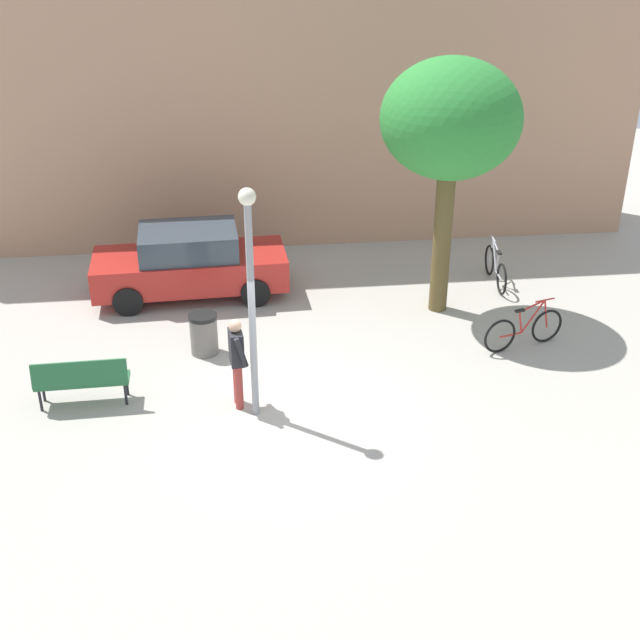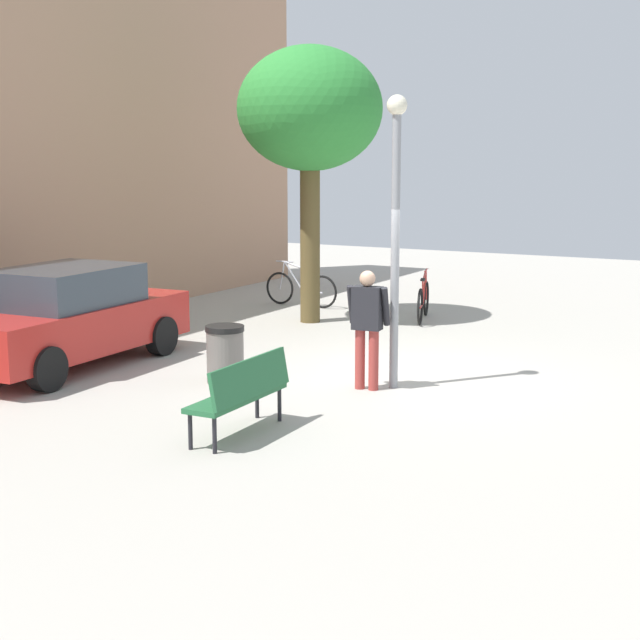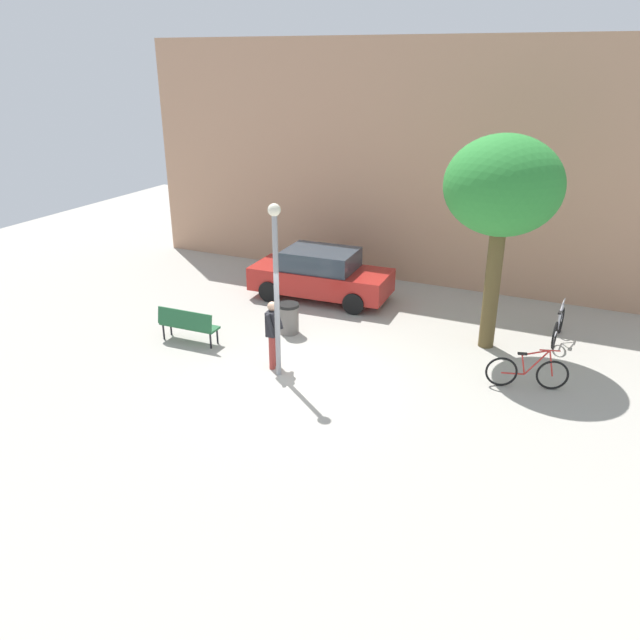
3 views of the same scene
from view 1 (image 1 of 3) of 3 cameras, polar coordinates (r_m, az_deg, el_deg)
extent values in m
plane|color=#A8A399|center=(14.50, -2.00, -5.89)|extent=(36.00, 36.00, 0.00)
cube|color=tan|center=(21.02, -4.15, 15.61)|extent=(18.75, 2.00, 7.47)
cylinder|color=gray|center=(13.38, -4.73, 0.34)|extent=(0.12, 0.12, 3.77)
sphere|color=#F2EACC|center=(12.61, -5.07, 8.50)|extent=(0.28, 0.28, 0.28)
cylinder|color=#9E3833|center=(14.42, -5.75, -4.23)|extent=(0.14, 0.14, 0.85)
cylinder|color=#9E3833|center=(14.25, -5.63, -4.64)|extent=(0.14, 0.14, 0.85)
cube|color=#232328|center=(13.97, -5.82, -1.90)|extent=(0.27, 0.42, 0.60)
sphere|color=tan|center=(13.78, -5.90, -0.41)|extent=(0.22, 0.22, 0.22)
cylinder|color=#232328|center=(14.18, -5.77, -1.30)|extent=(0.24, 0.12, 0.55)
cylinder|color=#232328|center=(13.74, -5.47, -2.26)|extent=(0.24, 0.12, 0.55)
cube|color=#236038|center=(14.89, -16.11, -4.05)|extent=(1.61, 0.48, 0.06)
cube|color=#236038|center=(14.61, -16.32, -3.59)|extent=(1.60, 0.17, 0.44)
cylinder|color=black|center=(15.28, -18.60, -4.66)|extent=(0.05, 0.05, 0.42)
cylinder|color=black|center=(15.06, -13.22, -4.38)|extent=(0.05, 0.05, 0.42)
cylinder|color=black|center=(15.01, -18.78, -5.29)|extent=(0.05, 0.05, 0.42)
cylinder|color=black|center=(14.78, -13.30, -5.02)|extent=(0.05, 0.05, 0.42)
cylinder|color=brown|center=(17.37, 8.44, 5.44)|extent=(0.39, 0.39, 3.14)
ellipsoid|color=#2D8534|center=(16.61, 9.04, 13.60)|extent=(2.77, 2.77, 2.35)
torus|color=black|center=(16.92, 15.42, -0.40)|extent=(0.70, 0.25, 0.71)
torus|color=black|center=(16.31, 12.34, -1.10)|extent=(0.70, 0.25, 0.71)
cylinder|color=red|center=(16.59, 14.53, 0.24)|extent=(0.49, 0.18, 0.64)
cylinder|color=red|center=(16.46, 14.49, 0.94)|extent=(0.57, 0.20, 0.18)
cylinder|color=red|center=(16.46, 13.71, -0.16)|extent=(0.14, 0.07, 0.48)
cylinder|color=red|center=(16.46, 13.05, -1.01)|extent=(0.49, 0.18, 0.04)
cylinder|color=red|center=(16.76, 15.36, 0.42)|extent=(0.17, 0.08, 0.63)
cube|color=black|center=(16.32, 13.66, 0.63)|extent=(0.21, 0.13, 0.04)
cylinder|color=red|center=(16.59, 15.31, 1.34)|extent=(0.43, 0.15, 0.03)
torus|color=black|center=(19.76, 11.64, 4.09)|extent=(0.08, 0.71, 0.71)
torus|color=black|center=(18.80, 12.46, 2.78)|extent=(0.08, 0.71, 0.71)
cylinder|color=#ADADB7|center=(19.33, 11.98, 4.45)|extent=(0.06, 0.50, 0.64)
cylinder|color=#ADADB7|center=(19.20, 12.09, 5.04)|extent=(0.06, 0.58, 0.18)
cylinder|color=#ADADB7|center=(19.11, 12.17, 3.91)|extent=(0.04, 0.14, 0.48)
cylinder|color=#ADADB7|center=(19.02, 12.26, 3.02)|extent=(0.06, 0.50, 0.04)
cylinder|color=#ADADB7|center=(19.60, 11.76, 4.78)|extent=(0.04, 0.17, 0.63)
cube|color=black|center=(18.96, 12.29, 4.58)|extent=(0.09, 0.20, 0.04)
cylinder|color=#ADADB7|center=(19.43, 11.90, 5.56)|extent=(0.05, 0.44, 0.03)
cube|color=#AD231E|center=(18.44, -8.96, 3.52)|extent=(4.27, 1.89, 0.70)
cube|color=#333D47|center=(18.20, -9.10, 5.34)|extent=(2.17, 1.66, 0.60)
cylinder|color=black|center=(19.33, -4.94, 3.92)|extent=(0.65, 0.25, 0.64)
cylinder|color=black|center=(17.87, -4.52, 1.94)|extent=(0.65, 0.25, 0.64)
cylinder|color=black|center=(19.35, -12.94, 3.33)|extent=(0.65, 0.25, 0.64)
cylinder|color=black|center=(17.89, -13.15, 1.30)|extent=(0.65, 0.25, 0.64)
cylinder|color=#66605B|center=(16.07, -8.04, -1.07)|extent=(0.53, 0.53, 0.75)
cylinder|color=black|center=(15.88, -8.13, 0.25)|extent=(0.56, 0.56, 0.08)
camera|label=2|loc=(14.14, -60.66, -7.02)|focal=52.75mm
camera|label=3|loc=(6.75, 77.03, -3.07)|focal=35.46mm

